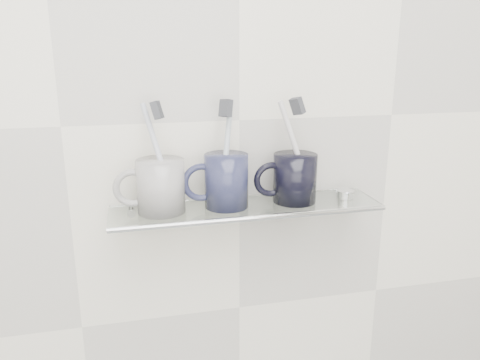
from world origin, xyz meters
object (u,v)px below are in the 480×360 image
object	(u,v)px
mug_left	(161,186)
mug_right	(295,178)
shelf_glass	(247,208)
mug_center	(226,181)

from	to	relation	value
mug_left	mug_right	xyz separation A→B (m)	(0.25, 0.00, -0.00)
shelf_glass	mug_center	size ratio (longest dim) A/B	5.08
mug_right	mug_center	bearing A→B (deg)	-170.88
mug_left	mug_center	xyz separation A→B (m)	(0.12, 0.00, 0.00)
shelf_glass	mug_right	size ratio (longest dim) A/B	5.44
shelf_glass	mug_left	xyz separation A→B (m)	(-0.16, 0.00, 0.05)
mug_left	mug_center	world-z (taller)	mug_center
shelf_glass	mug_center	bearing A→B (deg)	172.45
mug_left	mug_right	size ratio (longest dim) A/B	1.03
mug_center	mug_right	size ratio (longest dim) A/B	1.07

